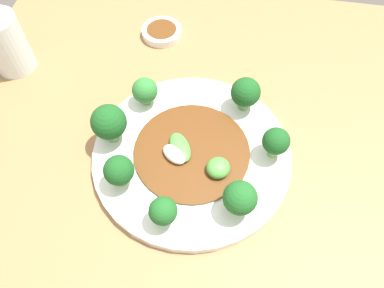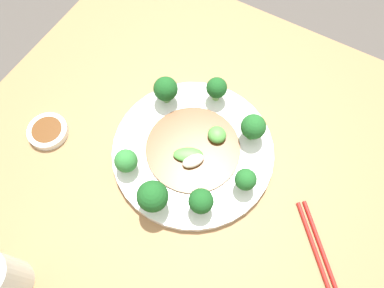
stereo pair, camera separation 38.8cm
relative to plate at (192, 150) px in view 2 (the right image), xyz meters
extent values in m
plane|color=#4C4742|center=(0.00, 0.02, -0.72)|extent=(8.00, 8.00, 0.00)
cube|color=olive|center=(0.00, 0.02, -0.36)|extent=(0.90, 0.86, 0.71)
cylinder|color=white|center=(0.00, 0.00, 0.00)|extent=(0.32, 0.32, 0.02)
cylinder|color=#7AAD5B|center=(-0.12, 0.02, 0.02)|extent=(0.01, 0.01, 0.02)
sphere|color=#1E5B23|center=(-0.12, 0.02, 0.04)|extent=(0.04, 0.04, 0.04)
cylinder|color=#7AAD5B|center=(0.09, 0.09, 0.01)|extent=(0.02, 0.02, 0.01)
sphere|color=#2D7533|center=(0.09, 0.09, 0.04)|extent=(0.04, 0.04, 0.04)
cylinder|color=#70A356|center=(-0.09, -0.08, 0.02)|extent=(0.02, 0.02, 0.02)
sphere|color=#1E5B23|center=(-0.09, -0.08, 0.05)|extent=(0.05, 0.05, 0.05)
cylinder|color=#70A356|center=(0.10, -0.07, 0.02)|extent=(0.02, 0.02, 0.02)
sphere|color=#19511E|center=(0.10, -0.07, 0.05)|extent=(0.05, 0.05, 0.05)
cylinder|color=#7AAD5B|center=(0.02, -0.13, 0.02)|extent=(0.01, 0.01, 0.02)
sphere|color=#19511E|center=(0.02, -0.13, 0.05)|extent=(0.04, 0.04, 0.04)
cylinder|color=#89B76B|center=(-0.07, 0.09, 0.02)|extent=(0.02, 0.02, 0.02)
sphere|color=#19511E|center=(-0.07, 0.09, 0.04)|extent=(0.04, 0.04, 0.04)
cylinder|color=#70A356|center=(0.00, 0.13, 0.02)|extent=(0.02, 0.02, 0.02)
sphere|color=#19511E|center=(0.00, 0.13, 0.05)|extent=(0.06, 0.06, 0.06)
cylinder|color=#5B3314|center=(0.00, 0.00, 0.01)|extent=(0.18, 0.18, 0.00)
ellipsoid|color=#4C933D|center=(-0.03, -0.05, 0.02)|extent=(0.05, 0.05, 0.02)
ellipsoid|color=#4C933D|center=(0.00, 0.02, 0.02)|extent=(0.06, 0.05, 0.01)
ellipsoid|color=silver|center=(-0.02, 0.03, 0.02)|extent=(0.05, 0.05, 0.02)
cylinder|color=red|center=(-0.30, 0.06, 0.00)|extent=(0.14, 0.16, 0.01)
cylinder|color=red|center=(-0.29, 0.07, 0.00)|extent=(0.14, 0.16, 0.01)
cylinder|color=white|center=(0.27, 0.11, 0.00)|extent=(0.08, 0.08, 0.01)
cylinder|color=#5B3314|center=(0.27, 0.11, 0.01)|extent=(0.06, 0.06, 0.00)
camera|label=1|loc=(-0.31, -0.05, 0.52)|focal=35.00mm
camera|label=2|loc=(-0.16, 0.27, 0.67)|focal=35.00mm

